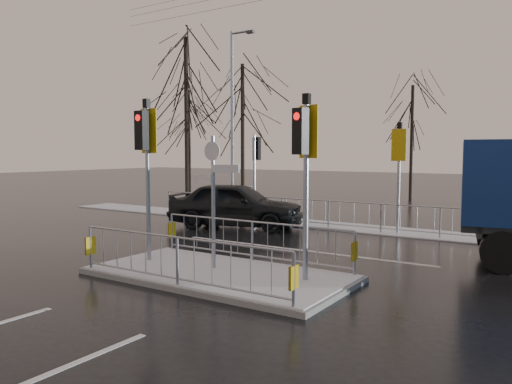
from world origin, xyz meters
The scene contains 11 objects.
ground centered at (0.00, 0.00, 0.00)m, with size 120.00×120.00×0.00m, color black.
snow_verge centered at (0.00, 8.60, 0.02)m, with size 30.00×2.00×0.04m, color white.
lane_markings centered at (0.00, -0.33, 0.00)m, with size 8.00×11.38×0.01m.
traffic_island centered at (-0.01, 0.01, 0.39)m, with size 6.00×3.04×4.15m.
far_kerb_fixtures centered at (0.29, 8.09, 1.02)m, with size 18.00×0.65×3.83m.
car_far_lane centered at (-4.05, 6.36, 0.86)m, with size 2.04×5.08×1.73m, color black.
tree_near_a centered at (-10.50, 11.00, 6.11)m, with size 4.75×4.75×8.97m.
tree_near_b centered at (-8.00, 12.50, 5.15)m, with size 4.00×4.00×7.55m.
tree_near_c centered at (-12.50, 13.50, 4.50)m, with size 3.50×3.50×6.61m.
tree_far_a centered at (-2.00, 22.00, 4.82)m, with size 3.75×3.75×7.08m.
street_lamp_left centered at (-6.43, 9.50, 4.49)m, with size 1.25×0.18×8.20m.
Camera 1 is at (6.82, -8.87, 2.85)m, focal length 35.00 mm.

